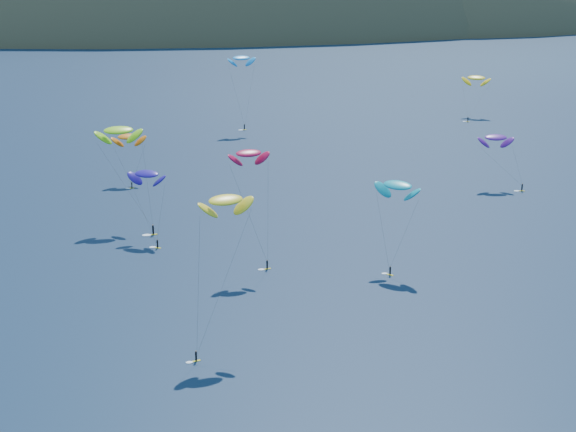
% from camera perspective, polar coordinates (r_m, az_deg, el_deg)
% --- Properties ---
extents(island, '(730.00, 300.00, 210.00)m').
position_cam_1_polar(island, '(629.42, -3.37, 12.55)').
color(island, '#3D3526').
rests_on(island, ground).
extents(kitesurfer_1, '(8.45, 9.74, 13.65)m').
position_cam_1_polar(kitesurfer_1, '(205.49, -11.27, 5.55)').
color(kitesurfer_1, gold).
rests_on(kitesurfer_1, ground).
extents(kitesurfer_2, '(10.75, 12.22, 23.55)m').
position_cam_1_polar(kitesurfer_2, '(118.45, -4.46, 1.13)').
color(kitesurfer_2, gold).
rests_on(kitesurfer_2, ground).
extents(kitesurfer_3, '(11.86, 14.85, 22.32)m').
position_cam_1_polar(kitesurfer_3, '(174.37, -11.96, 5.97)').
color(kitesurfer_3, gold).
rests_on(kitesurfer_3, ground).
extents(kitesurfer_4, '(9.33, 6.04, 25.17)m').
position_cam_1_polar(kitesurfer_4, '(260.29, -3.34, 11.15)').
color(kitesurfer_4, gold).
rests_on(kitesurfer_4, ground).
extents(kitesurfer_5, '(8.97, 10.41, 17.70)m').
position_cam_1_polar(kitesurfer_5, '(147.73, 7.80, 2.18)').
color(kitesurfer_5, gold).
rests_on(kitesurfer_5, ground).
extents(kitesurfer_6, '(10.06, 9.60, 14.39)m').
position_cam_1_polar(kitesurfer_6, '(204.18, 14.56, 5.42)').
color(kitesurfer_6, gold).
rests_on(kitesurfer_6, ground).
extents(kitesurfer_9, '(7.76, 7.45, 23.02)m').
position_cam_1_polar(kitesurfer_9, '(146.44, -2.81, 4.46)').
color(kitesurfer_9, gold).
rests_on(kitesurfer_9, ground).
extents(kitesurfer_10, '(8.83, 12.59, 15.22)m').
position_cam_1_polar(kitesurfer_10, '(164.82, -10.02, 2.96)').
color(kitesurfer_10, gold).
rests_on(kitesurfer_10, ground).
extents(kitesurfer_11, '(12.66, 16.21, 15.57)m').
position_cam_1_polar(kitesurfer_11, '(290.59, 13.25, 9.55)').
color(kitesurfer_11, gold).
rests_on(kitesurfer_11, ground).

